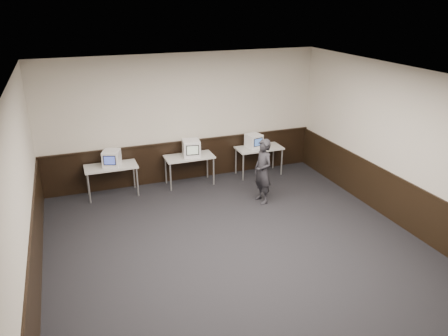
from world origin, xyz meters
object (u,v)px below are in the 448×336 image
object	(u,v)px
emac_right	(254,141)
emac_center	(191,148)
desk_left	(111,169)
emac_left	(112,158)
person	(263,171)
desk_center	(189,159)
desk_right	(259,150)

from	to	relation	value
emac_right	emac_center	bearing A→B (deg)	169.85
desk_left	emac_left	size ratio (longest dim) A/B	2.40
emac_right	person	size ratio (longest dim) A/B	0.30
desk_center	emac_left	distance (m)	1.88
desk_center	person	bearing A→B (deg)	-50.55
desk_center	emac_center	world-z (taller)	emac_center
desk_right	person	distance (m)	1.67
desk_right	emac_right	size ratio (longest dim) A/B	2.70
desk_center	desk_right	distance (m)	1.90
desk_right	emac_left	distance (m)	3.77
desk_left	emac_left	distance (m)	0.26
emac_left	person	bearing A→B (deg)	-6.20
emac_right	person	xyz separation A→B (m)	(-0.48, -1.59, -0.18)
desk_center	person	size ratio (longest dim) A/B	0.80
desk_right	emac_center	bearing A→B (deg)	-179.30
desk_left	desk_center	distance (m)	1.90
emac_center	person	bearing A→B (deg)	-43.16
emac_left	desk_left	bearing A→B (deg)	178.64
desk_center	emac_left	xyz separation A→B (m)	(-1.86, -0.01, 0.26)
desk_left	emac_left	bearing A→B (deg)	-21.26
desk_right	emac_center	xyz separation A→B (m)	(-1.85, -0.02, 0.28)
emac_left	person	xyz separation A→B (m)	(3.14, -1.54, -0.19)
emac_center	desk_center	bearing A→B (deg)	165.55
desk_center	emac_right	distance (m)	1.78
desk_left	desk_right	size ratio (longest dim) A/B	1.00
desk_right	emac_right	distance (m)	0.29
desk_center	person	xyz separation A→B (m)	(1.28, -1.55, 0.07)
emac_center	desk_right	bearing A→B (deg)	8.89
desk_left	emac_left	xyz separation A→B (m)	(0.04, -0.01, 0.26)
desk_right	emac_center	distance (m)	1.87
desk_center	emac_right	world-z (taller)	emac_right
desk_center	emac_center	size ratio (longest dim) A/B	2.44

